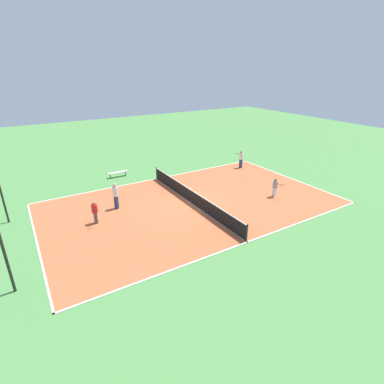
{
  "coord_description": "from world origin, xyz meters",
  "views": [
    {
      "loc": [
        -16.47,
        10.02,
        9.06
      ],
      "look_at": [
        0.0,
        0.0,
        0.9
      ],
      "focal_mm": 28.0,
      "sensor_mm": 36.0,
      "label": 1
    }
  ],
  "objects_px": {
    "player_coach_red": "(95,211)",
    "tennis_ball_left_sideline": "(153,236)",
    "player_far_white": "(241,158)",
    "tennis_net": "(192,196)",
    "bench": "(118,173)",
    "fence_post_back_left": "(0,237)",
    "player_baseline_gray": "(275,187)",
    "tennis_ball_right_alley": "(70,234)",
    "player_near_white": "(115,194)",
    "tennis_ball_far_baseline": "(53,255)",
    "tennis_ball_near_net": "(243,182)"
  },
  "relations": [
    {
      "from": "tennis_net",
      "to": "player_far_white",
      "type": "height_order",
      "value": "player_far_white"
    },
    {
      "from": "fence_post_back_left",
      "to": "tennis_net",
      "type": "bearing_deg",
      "value": -72.03
    },
    {
      "from": "bench",
      "to": "player_coach_red",
      "type": "height_order",
      "value": "player_coach_red"
    },
    {
      "from": "bench",
      "to": "fence_post_back_left",
      "type": "bearing_deg",
      "value": 54.01
    },
    {
      "from": "player_far_white",
      "to": "tennis_ball_far_baseline",
      "type": "bearing_deg",
      "value": 110.57
    },
    {
      "from": "tennis_ball_left_sideline",
      "to": "bench",
      "type": "bearing_deg",
      "value": -8.17
    },
    {
      "from": "tennis_net",
      "to": "player_near_white",
      "type": "xyz_separation_m",
      "value": [
        2.0,
        4.82,
        0.53
      ]
    },
    {
      "from": "tennis_ball_left_sideline",
      "to": "tennis_ball_right_alley",
      "type": "bearing_deg",
      "value": 55.71
    },
    {
      "from": "bench",
      "to": "player_far_white",
      "type": "xyz_separation_m",
      "value": [
        -3.67,
        -10.84,
        0.58
      ]
    },
    {
      "from": "tennis_net",
      "to": "player_coach_red",
      "type": "distance_m",
      "value": 6.62
    },
    {
      "from": "player_near_white",
      "to": "tennis_ball_right_alley",
      "type": "height_order",
      "value": "player_near_white"
    },
    {
      "from": "tennis_net",
      "to": "bench",
      "type": "bearing_deg",
      "value": 18.24
    },
    {
      "from": "player_near_white",
      "to": "tennis_ball_far_baseline",
      "type": "xyz_separation_m",
      "value": [
        -3.72,
        4.62,
        -1.03
      ]
    },
    {
      "from": "tennis_net",
      "to": "player_near_white",
      "type": "height_order",
      "value": "player_near_white"
    },
    {
      "from": "player_far_white",
      "to": "fence_post_back_left",
      "type": "xyz_separation_m",
      "value": [
        -8.12,
        19.4,
        1.75
      ]
    },
    {
      "from": "tennis_net",
      "to": "tennis_ball_right_alley",
      "type": "height_order",
      "value": "tennis_net"
    },
    {
      "from": "player_far_white",
      "to": "tennis_ball_left_sideline",
      "type": "relative_size",
      "value": 24.4
    },
    {
      "from": "tennis_ball_right_alley",
      "to": "tennis_ball_far_baseline",
      "type": "bearing_deg",
      "value": 146.59
    },
    {
      "from": "player_near_white",
      "to": "fence_post_back_left",
      "type": "height_order",
      "value": "fence_post_back_left"
    },
    {
      "from": "bench",
      "to": "player_baseline_gray",
      "type": "relative_size",
      "value": 1.2
    },
    {
      "from": "player_coach_red",
      "to": "player_far_white",
      "type": "bearing_deg",
      "value": 111.25
    },
    {
      "from": "player_near_white",
      "to": "tennis_ball_left_sideline",
      "type": "xyz_separation_m",
      "value": [
        -4.65,
        -0.59,
        -1.03
      ]
    },
    {
      "from": "tennis_net",
      "to": "player_far_white",
      "type": "relative_size",
      "value": 7.07
    },
    {
      "from": "player_near_white",
      "to": "fence_post_back_left",
      "type": "bearing_deg",
      "value": -100.27
    },
    {
      "from": "tennis_ball_right_alley",
      "to": "fence_post_back_left",
      "type": "bearing_deg",
      "value": 141.27
    },
    {
      "from": "player_coach_red",
      "to": "tennis_ball_right_alley",
      "type": "relative_size",
      "value": 21.74
    },
    {
      "from": "player_coach_red",
      "to": "fence_post_back_left",
      "type": "height_order",
      "value": "fence_post_back_left"
    },
    {
      "from": "player_coach_red",
      "to": "player_near_white",
      "type": "relative_size",
      "value": 0.8
    },
    {
      "from": "player_near_white",
      "to": "tennis_ball_far_baseline",
      "type": "height_order",
      "value": "player_near_white"
    },
    {
      "from": "tennis_ball_far_baseline",
      "to": "fence_post_back_left",
      "type": "distance_m",
      "value": 3.75
    },
    {
      "from": "player_coach_red",
      "to": "tennis_ball_far_baseline",
      "type": "distance_m",
      "value": 3.78
    },
    {
      "from": "player_near_white",
      "to": "player_baseline_gray",
      "type": "xyz_separation_m",
      "value": [
        -4.16,
        -10.7,
        -0.26
      ]
    },
    {
      "from": "tennis_ball_far_baseline",
      "to": "fence_post_back_left",
      "type": "relative_size",
      "value": 0.01
    },
    {
      "from": "tennis_ball_far_baseline",
      "to": "fence_post_back_left",
      "type": "xyz_separation_m",
      "value": [
        -1.93,
        1.81,
        2.66
      ]
    },
    {
      "from": "bench",
      "to": "player_baseline_gray",
      "type": "xyz_separation_m",
      "value": [
        -10.3,
        -8.56,
        0.43
      ]
    },
    {
      "from": "player_coach_red",
      "to": "player_far_white",
      "type": "relative_size",
      "value": 0.89
    },
    {
      "from": "player_baseline_gray",
      "to": "tennis_ball_near_net",
      "type": "distance_m",
      "value": 3.53
    },
    {
      "from": "tennis_net",
      "to": "bench",
      "type": "distance_m",
      "value": 8.57
    },
    {
      "from": "bench",
      "to": "tennis_ball_left_sideline",
      "type": "distance_m",
      "value": 10.9
    },
    {
      "from": "bench",
      "to": "fence_post_back_left",
      "type": "xyz_separation_m",
      "value": [
        -11.79,
        8.56,
        2.33
      ]
    },
    {
      "from": "player_far_white",
      "to": "tennis_ball_left_sideline",
      "type": "distance_m",
      "value": 14.32
    },
    {
      "from": "player_far_white",
      "to": "tennis_ball_right_alley",
      "type": "relative_size",
      "value": 24.4
    },
    {
      "from": "tennis_ball_right_alley",
      "to": "fence_post_back_left",
      "type": "xyz_separation_m",
      "value": [
        -3.74,
        3.0,
        2.66
      ]
    },
    {
      "from": "tennis_ball_far_baseline",
      "to": "bench",
      "type": "bearing_deg",
      "value": -34.42
    },
    {
      "from": "bench",
      "to": "tennis_ball_far_baseline",
      "type": "xyz_separation_m",
      "value": [
        -9.86,
        6.75,
        -0.33
      ]
    },
    {
      "from": "player_coach_red",
      "to": "tennis_ball_left_sideline",
      "type": "bearing_deg",
      "value": 42.3
    },
    {
      "from": "player_coach_red",
      "to": "player_near_white",
      "type": "height_order",
      "value": "player_near_white"
    },
    {
      "from": "player_far_white",
      "to": "player_baseline_gray",
      "type": "bearing_deg",
      "value": 162.2
    },
    {
      "from": "player_coach_red",
      "to": "fence_post_back_left",
      "type": "distance_m",
      "value": 6.6
    },
    {
      "from": "tennis_net",
      "to": "player_near_white",
      "type": "relative_size",
      "value": 6.38
    }
  ]
}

